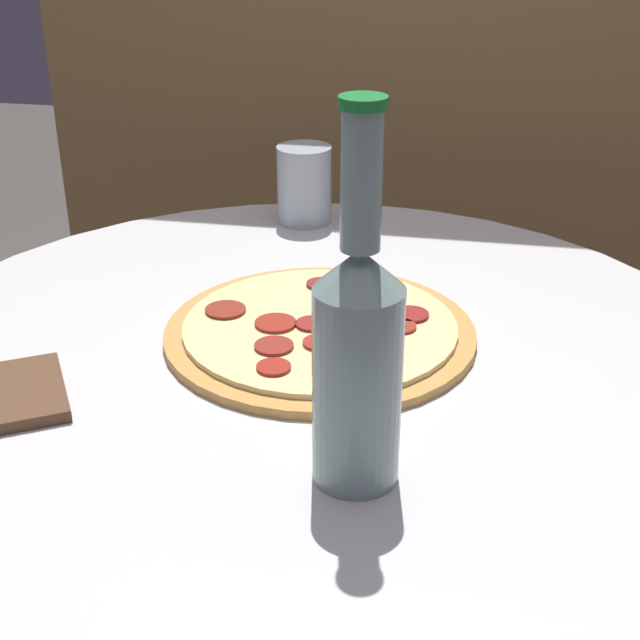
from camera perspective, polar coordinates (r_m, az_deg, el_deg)
name	(u,v)px	position (r m, az deg, el deg)	size (l,w,h in m)	color
table	(309,512)	(1.03, -0.69, -12.17)	(0.90, 0.90, 0.75)	silver
fence_panel	(393,87)	(1.56, 4.70, 14.62)	(1.23, 0.04, 1.73)	olive
pizza	(320,330)	(0.93, -0.01, -0.67)	(0.33, 0.33, 0.02)	#C68E47
beer_bottle	(358,353)	(0.67, 2.43, -2.15)	(0.07, 0.07, 0.30)	gray
drinking_glass	(304,184)	(1.24, -1.01, 8.67)	(0.08, 0.08, 0.11)	#ADBCC6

